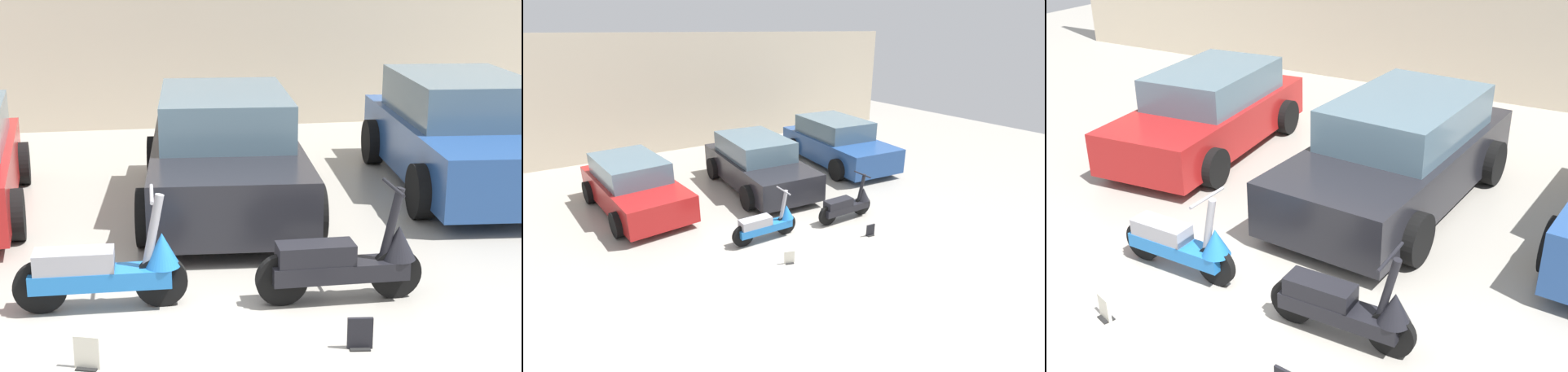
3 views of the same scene
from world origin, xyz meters
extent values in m
plane|color=#9E998E|center=(0.00, 0.00, 0.00)|extent=(28.00, 28.00, 0.00)
cube|color=beige|center=(0.00, 8.53, 2.04)|extent=(19.60, 0.12, 4.09)
cylinder|color=black|center=(-0.19, 0.75, 0.23)|extent=(0.47, 0.09, 0.46)
cylinder|color=black|center=(-1.22, 0.77, 0.23)|extent=(0.47, 0.09, 0.46)
cube|color=#1E66B2|center=(-0.71, 0.76, 0.29)|extent=(1.22, 0.31, 0.16)
cube|color=gray|center=(-0.92, 0.76, 0.46)|extent=(0.68, 0.29, 0.18)
cylinder|color=gray|center=(-0.25, 0.75, 0.70)|extent=(0.22, 0.08, 0.66)
cylinder|color=gray|center=(-0.25, 0.75, 1.03)|extent=(0.04, 0.54, 0.03)
cone|color=#1E66B2|center=(-0.17, 0.75, 0.52)|extent=(0.32, 0.32, 0.30)
cylinder|color=black|center=(1.89, 0.58, 0.23)|extent=(0.47, 0.08, 0.47)
cylinder|color=black|center=(0.85, 0.59, 0.23)|extent=(0.47, 0.08, 0.47)
cube|color=black|center=(1.37, 0.59, 0.29)|extent=(1.22, 0.29, 0.16)
cube|color=black|center=(1.15, 0.59, 0.46)|extent=(0.68, 0.28, 0.18)
cylinder|color=black|center=(1.83, 0.58, 0.70)|extent=(0.22, 0.08, 0.66)
cylinder|color=black|center=(1.83, 0.58, 1.03)|extent=(0.04, 0.54, 0.03)
cone|color=black|center=(1.91, 0.58, 0.52)|extent=(0.31, 0.31, 0.30)
cube|color=maroon|center=(-2.58, 3.82, 0.47)|extent=(1.88, 3.88, 0.63)
cube|color=slate|center=(-2.60, 4.05, 1.03)|extent=(1.55, 2.22, 0.49)
cylinder|color=black|center=(-1.67, 2.73, 0.29)|extent=(0.24, 0.59, 0.57)
cylinder|color=black|center=(-3.29, 2.59, 0.29)|extent=(0.24, 0.59, 0.57)
cylinder|color=black|center=(-1.86, 5.05, 0.29)|extent=(0.24, 0.59, 0.57)
cylinder|color=black|center=(-3.49, 4.91, 0.29)|extent=(0.24, 0.59, 0.57)
cube|color=black|center=(0.72, 3.52, 0.52)|extent=(2.03, 4.25, 0.69)
cube|color=slate|center=(0.74, 3.77, 1.13)|extent=(1.69, 2.42, 0.54)
cylinder|color=black|center=(1.51, 2.18, 0.31)|extent=(0.26, 0.64, 0.63)
cylinder|color=black|center=(-0.27, 2.32, 0.31)|extent=(0.26, 0.64, 0.63)
cylinder|color=black|center=(1.71, 4.73, 0.31)|extent=(0.26, 0.64, 0.63)
cylinder|color=black|center=(-0.07, 4.87, 0.31)|extent=(0.26, 0.64, 0.63)
cube|color=navy|center=(3.97, 3.99, 0.54)|extent=(2.16, 4.44, 0.72)
cube|color=slate|center=(4.00, 4.24, 1.18)|extent=(1.78, 2.54, 0.56)
cylinder|color=black|center=(4.78, 2.58, 0.33)|extent=(0.28, 0.67, 0.66)
cylinder|color=black|center=(2.93, 2.74, 0.33)|extent=(0.28, 0.67, 0.66)
cylinder|color=black|center=(5.02, 5.23, 0.33)|extent=(0.28, 0.67, 0.66)
cylinder|color=black|center=(3.16, 5.40, 0.33)|extent=(0.28, 0.67, 0.66)
cube|color=black|center=(-0.79, -0.30, 0.01)|extent=(0.19, 0.16, 0.01)
cube|color=silver|center=(-0.79, -0.30, 0.13)|extent=(0.20, 0.09, 0.26)
cube|color=black|center=(1.30, -0.33, 0.01)|extent=(0.17, 0.14, 0.01)
cube|color=black|center=(1.30, -0.33, 0.13)|extent=(0.20, 0.05, 0.26)
camera|label=1|loc=(-0.40, -5.79, 2.94)|focal=55.00mm
camera|label=2|loc=(-4.54, -5.88, 4.20)|focal=28.00mm
camera|label=3|loc=(3.53, -3.96, 4.00)|focal=45.00mm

